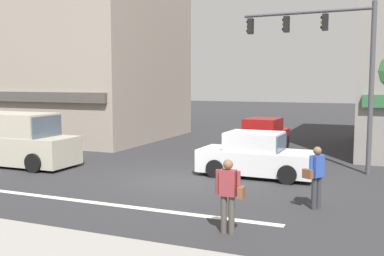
# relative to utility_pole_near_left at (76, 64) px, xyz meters

# --- Properties ---
(ground_plane) EXTENTS (120.00, 120.00, 0.00)m
(ground_plane) POSITION_rel_utility_pole_near_left_xyz_m (7.74, -4.98, -4.26)
(ground_plane) COLOR #2B2B2D
(lane_marking_stripe) EXTENTS (9.00, 0.24, 0.01)m
(lane_marking_stripe) POSITION_rel_utility_pole_near_left_xyz_m (7.74, -8.48, -4.26)
(lane_marking_stripe) COLOR silver
(lane_marking_stripe) RESTS_ON ground
(building_left_block) EXTENTS (11.01, 9.73, 9.93)m
(building_left_block) POSITION_rel_utility_pole_near_left_xyz_m (-2.90, 3.98, 0.70)
(building_left_block) COLOR gray
(building_left_block) RESTS_ON ground
(utility_pole_near_left) EXTENTS (1.40, 0.22, 8.22)m
(utility_pole_near_left) POSITION_rel_utility_pole_near_left_xyz_m (0.00, 0.00, 0.00)
(utility_pole_near_left) COLOR brown
(utility_pole_near_left) RESTS_ON ground
(traffic_light_mast) EXTENTS (4.89, 0.47, 6.20)m
(traffic_light_mast) POSITION_rel_utility_pole_near_left_xyz_m (12.59, -1.32, 0.04)
(traffic_light_mast) COLOR #47474C
(traffic_light_mast) RESTS_ON ground
(sedan_approaching_near) EXTENTS (4.13, 1.95, 1.58)m
(sedan_approaching_near) POSITION_rel_utility_pole_near_left_xyz_m (10.20, -3.26, -3.55)
(sedan_approaching_near) COLOR silver
(sedan_approaching_near) RESTS_ON ground
(van_crossing_center) EXTENTS (4.61, 2.06, 2.11)m
(van_crossing_center) POSITION_rel_utility_pole_near_left_xyz_m (0.87, -4.93, -3.25)
(van_crossing_center) COLOR #B7B29E
(van_crossing_center) RESTS_ON ground
(sedan_waiting_far) EXTENTS (2.02, 4.17, 1.58)m
(sedan_waiting_far) POSITION_rel_utility_pole_near_left_xyz_m (8.95, 2.86, -3.55)
(sedan_waiting_far) COLOR maroon
(sedan_waiting_far) RESTS_ON ground
(pedestrian_foreground_with_bag) EXTENTS (0.67, 0.29, 1.67)m
(pedestrian_foreground_with_bag) POSITION_rel_utility_pole_near_left_xyz_m (11.19, -9.49, -3.31)
(pedestrian_foreground_with_bag) COLOR #4C4742
(pedestrian_foreground_with_bag) RESTS_ON ground
(pedestrian_mid_crossing) EXTENTS (0.54, 0.63, 1.67)m
(pedestrian_mid_crossing) POSITION_rel_utility_pole_near_left_xyz_m (12.71, -6.74, -3.31)
(pedestrian_mid_crossing) COLOR #333338
(pedestrian_mid_crossing) RESTS_ON ground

